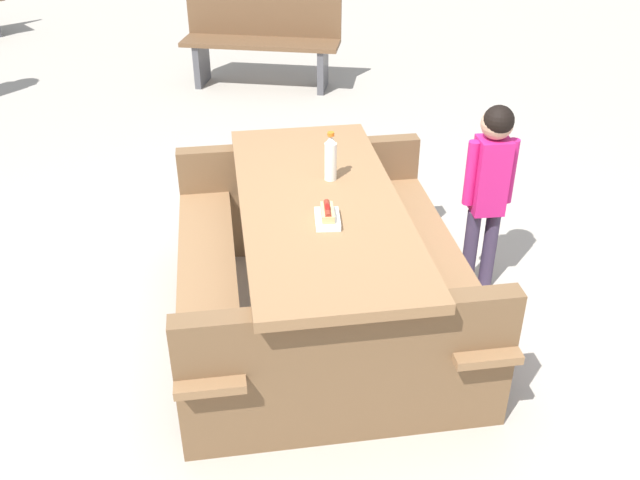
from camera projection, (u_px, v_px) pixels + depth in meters
name	position (u px, v px, depth m)	size (l,w,h in m)	color
ground_plane	(320.00, 324.00, 3.76)	(30.00, 30.00, 0.00)	#ADA599
picnic_table	(320.00, 254.00, 3.53)	(2.06, 1.75, 0.75)	olive
soda_bottle	(331.00, 158.00, 3.49)	(0.06, 0.06, 0.25)	silver
hotdog_tray	(327.00, 216.00, 3.17)	(0.21, 0.16, 0.08)	white
child_in_coat	(490.00, 177.00, 3.70)	(0.19, 0.26, 1.09)	#3F334C
park_bench_near	(262.00, 39.00, 6.80)	(1.08, 1.50, 0.85)	brown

